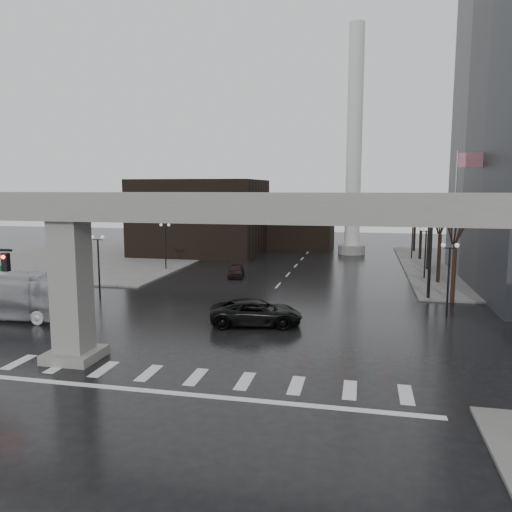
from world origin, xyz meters
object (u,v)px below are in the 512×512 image
object	(u,v)px
pickup_truck	(256,312)
far_car	(236,271)
city_bus	(10,296)
signal_mast_arm	(382,227)

from	to	relation	value
pickup_truck	far_car	distance (m)	18.01
far_car	city_bus	bearing A→B (deg)	-130.48
signal_mast_arm	city_bus	world-z (taller)	signal_mast_arm
pickup_truck	city_bus	size ratio (longest dim) A/B	0.54
far_car	pickup_truck	bearing A→B (deg)	-81.26
city_bus	far_car	xyz separation A→B (m)	(11.11, 18.91, -0.93)
signal_mast_arm	far_car	size ratio (longest dim) A/B	3.24
city_bus	far_car	world-z (taller)	city_bus
city_bus	far_car	size ratio (longest dim) A/B	3.01
signal_mast_arm	pickup_truck	world-z (taller)	signal_mast_arm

